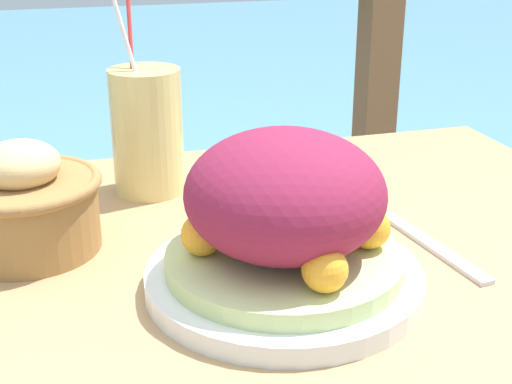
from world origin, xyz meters
TOP-DOWN VIEW (x-y plane):
  - patio_table at (0.00, 0.00)m, footprint 0.93×0.80m
  - railing_fence at (0.00, 0.73)m, footprint 2.80×0.08m
  - sea_backdrop at (0.00, 3.23)m, footprint 12.00×4.00m
  - salad_plate at (0.00, -0.03)m, footprint 0.27×0.27m
  - drink_glass at (-0.09, 0.26)m, footprint 0.09×0.09m
  - bread_basket at (-0.23, 0.13)m, footprint 0.16×0.16m
  - fork at (0.18, 0.01)m, footprint 0.04×0.18m

SIDE VIEW (x-z plane):
  - sea_backdrop at x=0.00m, z-range 0.00..0.37m
  - patio_table at x=0.00m, z-range 0.26..1.02m
  - railing_fence at x=0.00m, z-range 0.23..1.27m
  - fork at x=0.18m, z-range 0.76..0.76m
  - bread_basket at x=-0.23m, z-range 0.75..0.87m
  - salad_plate at x=0.00m, z-range 0.75..0.91m
  - drink_glass at x=-0.09m, z-range 0.71..0.97m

